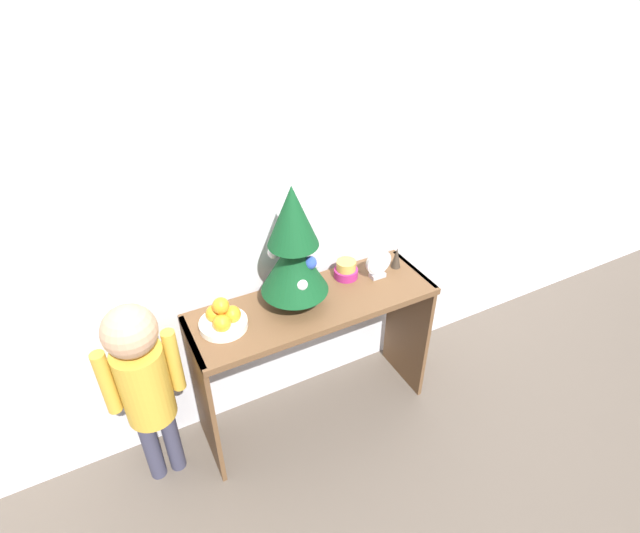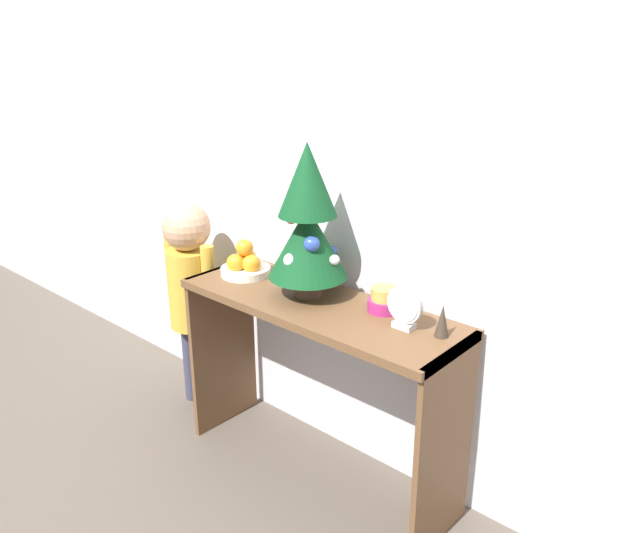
{
  "view_description": "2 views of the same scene",
  "coord_description": "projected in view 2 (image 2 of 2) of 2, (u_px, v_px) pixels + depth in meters",
  "views": [
    {
      "loc": [
        -0.75,
        -1.32,
        2.05
      ],
      "look_at": [
        0.03,
        0.19,
        0.88
      ],
      "focal_mm": 28.0,
      "sensor_mm": 36.0,
      "label": 1
    },
    {
      "loc": [
        1.33,
        -1.32,
        1.57
      ],
      "look_at": [
        -0.02,
        0.22,
        0.83
      ],
      "focal_mm": 35.0,
      "sensor_mm": 36.0,
      "label": 2
    }
  ],
  "objects": [
    {
      "name": "back_wall",
      "position": [
        361.0,
        139.0,
        2.15
      ],
      "size": [
        7.0,
        0.05,
        2.5
      ],
      "primitive_type": "cube",
      "color": "silver",
      "rests_on": "ground_plane"
    },
    {
      "name": "mini_tree",
      "position": [
        308.0,
        222.0,
        2.15
      ],
      "size": [
        0.28,
        0.28,
        0.55
      ],
      "color": "#4C3828",
      "rests_on": "console_table"
    },
    {
      "name": "desk_clock",
      "position": [
        404.0,
        308.0,
        1.96
      ],
      "size": [
        0.13,
        0.04,
        0.15
      ],
      "color": "#B2B2B7",
      "rests_on": "console_table"
    },
    {
      "name": "ground_plane",
      "position": [
        285.0,
        494.0,
        2.29
      ],
      "size": [
        12.0,
        12.0,
        0.0
      ],
      "primitive_type": "plane",
      "color": "brown"
    },
    {
      "name": "console_table",
      "position": [
        318.0,
        345.0,
        2.24
      ],
      "size": [
        1.09,
        0.36,
        0.71
      ],
      "color": "brown",
      "rests_on": "ground_plane"
    },
    {
      "name": "singing_bowl",
      "position": [
        384.0,
        300.0,
        2.1
      ],
      "size": [
        0.11,
        0.11,
        0.08
      ],
      "color": "#9E2366",
      "rests_on": "console_table"
    },
    {
      "name": "fruit_bowl",
      "position": [
        245.0,
        264.0,
        2.42
      ],
      "size": [
        0.19,
        0.19,
        0.14
      ],
      "color": "silver",
      "rests_on": "console_table"
    },
    {
      "name": "child_figure",
      "position": [
        190.0,
        280.0,
        2.68
      ],
      "size": [
        0.31,
        0.2,
        0.94
      ],
      "color": "#38384C",
      "rests_on": "ground_plane"
    },
    {
      "name": "figurine",
      "position": [
        442.0,
        321.0,
        1.91
      ],
      "size": [
        0.05,
        0.05,
        0.11
      ],
      "color": "#382D23",
      "rests_on": "console_table"
    }
  ]
}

